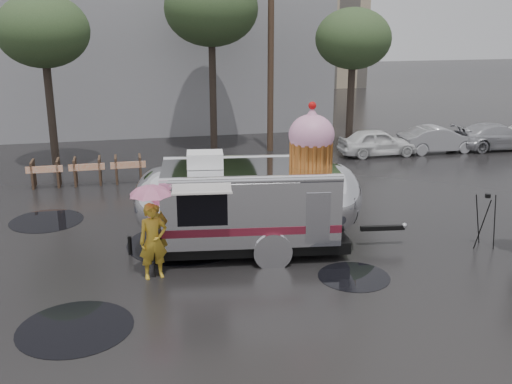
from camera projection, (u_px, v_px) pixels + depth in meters
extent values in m
plane|color=black|center=(307.00, 283.00, 14.46)|extent=(120.00, 120.00, 0.00)
cylinder|color=black|center=(47.00, 221.00, 18.69)|extent=(2.25, 2.25, 0.01)
cylinder|color=black|center=(75.00, 328.00, 12.39)|extent=(2.40, 2.40, 0.01)
cylinder|color=black|center=(297.00, 209.00, 19.78)|extent=(3.22, 3.22, 0.01)
cylinder|color=black|center=(187.00, 242.00, 16.94)|extent=(3.35, 3.35, 0.01)
cylinder|color=black|center=(354.00, 277.00, 14.78)|extent=(1.78, 1.78, 0.01)
cube|color=slate|center=(119.00, 6.00, 34.16)|extent=(22.00, 12.00, 13.00)
cylinder|color=#473323|center=(271.00, 52.00, 26.74)|extent=(0.28, 0.28, 9.00)
cylinder|color=#382D26|center=(50.00, 97.00, 24.31)|extent=(0.32, 0.32, 5.85)
ellipsoid|color=#283D20|center=(43.00, 31.00, 23.55)|extent=(3.64, 3.64, 2.86)
cylinder|color=#382D26|center=(213.00, 77.00, 27.49)|extent=(0.32, 0.32, 6.75)
ellipsoid|color=#283D20|center=(211.00, 8.00, 26.61)|extent=(4.20, 4.20, 3.30)
cylinder|color=#382D26|center=(351.00, 93.00, 27.05)|extent=(0.32, 0.32, 5.40)
ellipsoid|color=#283D20|center=(353.00, 39.00, 26.35)|extent=(3.36, 3.36, 2.64)
cube|color=#473323|center=(33.00, 174.00, 22.11)|extent=(0.08, 0.80, 1.00)
cube|color=#473323|center=(59.00, 173.00, 22.30)|extent=(0.08, 0.80, 1.00)
cube|color=#E5590C|center=(44.00, 169.00, 21.78)|extent=(1.30, 0.04, 0.25)
cube|color=#473323|center=(75.00, 172.00, 22.42)|extent=(0.08, 0.80, 1.00)
cube|color=#473323|center=(100.00, 170.00, 22.61)|extent=(0.08, 0.80, 1.00)
cube|color=#E5590C|center=(87.00, 167.00, 22.09)|extent=(1.30, 0.04, 0.25)
cube|color=#473323|center=(116.00, 170.00, 22.73)|extent=(0.08, 0.80, 1.00)
cube|color=#473323|center=(140.00, 168.00, 22.92)|extent=(0.08, 0.80, 1.00)
cube|color=#E5590C|center=(128.00, 165.00, 22.40)|extent=(1.30, 0.04, 0.25)
imported|color=silver|center=(378.00, 140.00, 26.91)|extent=(4.00, 1.80, 1.40)
imported|color=#B2B2B7|center=(439.00, 137.00, 27.52)|extent=(4.00, 1.80, 1.40)
imported|color=#B2B2B7|center=(497.00, 134.00, 28.14)|extent=(4.20, 1.80, 1.44)
cube|color=silver|center=(249.00, 200.00, 15.99)|extent=(4.81, 2.92, 1.86)
ellipsoid|color=silver|center=(332.00, 197.00, 16.20)|extent=(1.83, 2.55, 1.86)
ellipsoid|color=silver|center=(163.00, 202.00, 15.79)|extent=(1.83, 2.55, 1.86)
cube|color=black|center=(249.00, 238.00, 16.31)|extent=(5.39, 2.69, 0.31)
cylinder|color=black|center=(272.00, 252.00, 15.34)|extent=(0.75, 0.32, 0.72)
cylinder|color=black|center=(264.00, 224.00, 17.37)|extent=(0.75, 0.32, 0.72)
cylinder|color=silver|center=(273.00, 252.00, 15.19)|extent=(1.00, 0.22, 0.99)
cube|color=black|center=(382.00, 228.00, 16.60)|extent=(1.25, 0.28, 0.12)
sphere|color=silver|center=(404.00, 226.00, 16.64)|extent=(0.18, 0.18, 0.17)
cylinder|color=black|center=(130.00, 245.00, 16.05)|extent=(0.12, 0.12, 0.52)
cube|color=maroon|center=(253.00, 232.00, 15.00)|extent=(4.52, 0.59, 0.21)
cube|color=maroon|center=(245.00, 203.00, 17.26)|extent=(4.52, 0.59, 0.21)
cube|color=black|center=(202.00, 210.00, 14.69)|extent=(1.24, 0.18, 0.83)
cube|color=#B9B3AB|center=(202.00, 193.00, 14.31)|extent=(1.50, 0.69, 0.15)
cube|color=silver|center=(318.00, 218.00, 15.04)|extent=(0.62, 0.11, 1.35)
cube|color=white|center=(205.00, 159.00, 15.56)|extent=(1.01, 0.78, 0.39)
cylinder|color=#C3712F|center=(311.00, 153.00, 15.78)|extent=(1.20, 1.20, 0.62)
ellipsoid|color=pink|center=(312.00, 135.00, 15.63)|extent=(1.34, 1.34, 1.08)
cone|color=pink|center=(312.00, 114.00, 15.48)|extent=(0.58, 0.58, 0.41)
sphere|color=red|center=(312.00, 106.00, 15.41)|extent=(0.23, 0.23, 0.21)
imported|color=gold|center=(153.00, 241.00, 14.48)|extent=(0.75, 0.57, 1.90)
imported|color=#FF9BC9|center=(151.00, 201.00, 14.18)|extent=(1.25, 1.25, 0.85)
cylinder|color=black|center=(153.00, 246.00, 14.52)|extent=(0.02, 0.02, 1.65)
cylinder|color=black|center=(495.00, 222.00, 16.42)|extent=(0.12, 0.33, 1.48)
cylinder|color=black|center=(478.00, 219.00, 16.66)|extent=(0.33, 0.10, 1.48)
cylinder|color=black|center=(482.00, 225.00, 16.23)|extent=(0.24, 0.26, 1.48)
cube|color=black|center=(488.00, 196.00, 16.22)|extent=(0.15, 0.14, 0.10)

